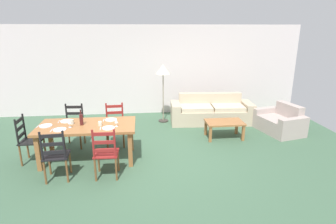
{
  "coord_description": "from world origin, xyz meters",
  "views": [
    {
      "loc": [
        -0.19,
        -5.19,
        2.56
      ],
      "look_at": [
        0.42,
        0.77,
        0.75
      ],
      "focal_mm": 29.32,
      "sensor_mm": 36.0,
      "label": 1
    }
  ],
  "objects_px": {
    "dining_table": "(87,129)",
    "dining_chair_head_west": "(28,140)",
    "coffee_cup_primary": "(100,124)",
    "coffee_cup_secondary": "(72,122)",
    "standing_lamp": "(163,73)",
    "dining_chair_far_right": "(115,125)",
    "armchair_upholstered": "(281,122)",
    "coffee_table": "(224,124)",
    "dining_chair_near_right": "(106,153)",
    "couch": "(211,112)",
    "dining_chair_near_left": "(56,155)",
    "wine_glass_near_left": "(70,122)",
    "wine_glass_near_right": "(116,121)",
    "dining_chair_far_left": "(74,126)",
    "wine_bottle": "(81,119)"
  },
  "relations": [
    {
      "from": "wine_bottle",
      "to": "wine_glass_near_left",
      "type": "xyz_separation_m",
      "value": [
        -0.2,
        -0.12,
        -0.01
      ]
    },
    {
      "from": "dining_table",
      "to": "coffee_cup_secondary",
      "type": "height_order",
      "value": "coffee_cup_secondary"
    },
    {
      "from": "dining_chair_far_left",
      "to": "standing_lamp",
      "type": "relative_size",
      "value": 0.59
    },
    {
      "from": "wine_glass_near_right",
      "to": "coffee_cup_primary",
      "type": "distance_m",
      "value": 0.34
    },
    {
      "from": "coffee_cup_primary",
      "to": "standing_lamp",
      "type": "relative_size",
      "value": 0.05
    },
    {
      "from": "dining_chair_near_left",
      "to": "dining_chair_head_west",
      "type": "relative_size",
      "value": 1.0
    },
    {
      "from": "dining_table",
      "to": "dining_chair_far_left",
      "type": "height_order",
      "value": "dining_chair_far_left"
    },
    {
      "from": "dining_chair_far_right",
      "to": "wine_glass_near_left",
      "type": "distance_m",
      "value": 1.21
    },
    {
      "from": "dining_chair_far_right",
      "to": "standing_lamp",
      "type": "bearing_deg",
      "value": 51.2
    },
    {
      "from": "dining_chair_near_right",
      "to": "armchair_upholstered",
      "type": "relative_size",
      "value": 0.73
    },
    {
      "from": "dining_table",
      "to": "couch",
      "type": "relative_size",
      "value": 0.82
    },
    {
      "from": "wine_glass_near_left",
      "to": "standing_lamp",
      "type": "height_order",
      "value": "standing_lamp"
    },
    {
      "from": "dining_chair_head_west",
      "to": "wine_glass_near_right",
      "type": "distance_m",
      "value": 1.79
    },
    {
      "from": "standing_lamp",
      "to": "wine_glass_near_left",
      "type": "bearing_deg",
      "value": -130.07
    },
    {
      "from": "dining_table",
      "to": "armchair_upholstered",
      "type": "bearing_deg",
      "value": 13.59
    },
    {
      "from": "dining_table",
      "to": "dining_chair_far_left",
      "type": "xyz_separation_m",
      "value": [
        -0.44,
        0.76,
        -0.19
      ]
    },
    {
      "from": "dining_chair_near_left",
      "to": "wine_glass_near_left",
      "type": "height_order",
      "value": "dining_chair_near_left"
    },
    {
      "from": "wine_glass_near_right",
      "to": "standing_lamp",
      "type": "distance_m",
      "value": 2.72
    },
    {
      "from": "wine_glass_near_left",
      "to": "wine_glass_near_right",
      "type": "bearing_deg",
      "value": -2.46
    },
    {
      "from": "dining_chair_far_right",
      "to": "wine_bottle",
      "type": "height_order",
      "value": "wine_bottle"
    },
    {
      "from": "coffee_table",
      "to": "coffee_cup_secondary",
      "type": "bearing_deg",
      "value": -166.96
    },
    {
      "from": "coffee_cup_primary",
      "to": "coffee_table",
      "type": "height_order",
      "value": "coffee_cup_primary"
    },
    {
      "from": "wine_glass_near_left",
      "to": "dining_chair_far_right",
      "type": "bearing_deg",
      "value": 47.75
    },
    {
      "from": "dining_chair_head_west",
      "to": "standing_lamp",
      "type": "height_order",
      "value": "standing_lamp"
    },
    {
      "from": "dining_chair_head_west",
      "to": "coffee_cup_primary",
      "type": "xyz_separation_m",
      "value": [
        1.42,
        -0.1,
        0.32
      ]
    },
    {
      "from": "dining_chair_near_right",
      "to": "couch",
      "type": "relative_size",
      "value": 0.41
    },
    {
      "from": "wine_bottle",
      "to": "armchair_upholstered",
      "type": "xyz_separation_m",
      "value": [
        4.77,
        1.13,
        -0.62
      ]
    },
    {
      "from": "dining_chair_far_right",
      "to": "coffee_table",
      "type": "height_order",
      "value": "dining_chair_far_right"
    },
    {
      "from": "dining_chair_near_right",
      "to": "wine_glass_near_right",
      "type": "relative_size",
      "value": 5.96
    },
    {
      "from": "dining_table",
      "to": "armchair_upholstered",
      "type": "distance_m",
      "value": 4.83
    },
    {
      "from": "dining_table",
      "to": "dining_chair_near_left",
      "type": "bearing_deg",
      "value": -118.48
    },
    {
      "from": "coffee_cup_secondary",
      "to": "coffee_table",
      "type": "xyz_separation_m",
      "value": [
        3.38,
        0.78,
        -0.44
      ]
    },
    {
      "from": "dining_table",
      "to": "coffee_cup_secondary",
      "type": "xyz_separation_m",
      "value": [
        -0.3,
        0.08,
        0.13
      ]
    },
    {
      "from": "wine_glass_near_right",
      "to": "couch",
      "type": "distance_m",
      "value": 3.38
    },
    {
      "from": "dining_table",
      "to": "dining_chair_head_west",
      "type": "xyz_separation_m",
      "value": [
        -1.15,
        0.02,
        -0.19
      ]
    },
    {
      "from": "dining_chair_near_right",
      "to": "dining_chair_near_left",
      "type": "bearing_deg",
      "value": 179.79
    },
    {
      "from": "coffee_cup_secondary",
      "to": "standing_lamp",
      "type": "distance_m",
      "value": 3.03
    },
    {
      "from": "coffee_cup_secondary",
      "to": "standing_lamp",
      "type": "bearing_deg",
      "value": 47.36
    },
    {
      "from": "wine_glass_near_left",
      "to": "armchair_upholstered",
      "type": "relative_size",
      "value": 0.12
    },
    {
      "from": "dining_chair_near_left",
      "to": "dining_chair_head_west",
      "type": "xyz_separation_m",
      "value": [
        -0.74,
        0.78,
        0.0
      ]
    },
    {
      "from": "dining_chair_near_left",
      "to": "standing_lamp",
      "type": "height_order",
      "value": "standing_lamp"
    },
    {
      "from": "coffee_cup_primary",
      "to": "coffee_cup_secondary",
      "type": "bearing_deg",
      "value": 163.34
    },
    {
      "from": "dining_chair_near_right",
      "to": "wine_bottle",
      "type": "bearing_deg",
      "value": 124.84
    },
    {
      "from": "dining_chair_far_left",
      "to": "standing_lamp",
      "type": "distance_m",
      "value": 2.78
    },
    {
      "from": "dining_chair_far_left",
      "to": "dining_chair_near_right",
      "type": "bearing_deg",
      "value": -60.12
    },
    {
      "from": "dining_chair_far_right",
      "to": "coffee_cup_primary",
      "type": "bearing_deg",
      "value": -104.07
    },
    {
      "from": "dining_chair_near_left",
      "to": "dining_chair_far_left",
      "type": "bearing_deg",
      "value": 90.91
    },
    {
      "from": "couch",
      "to": "dining_chair_far_left",
      "type": "bearing_deg",
      "value": -159.39
    },
    {
      "from": "dining_chair_near_right",
      "to": "armchair_upholstered",
      "type": "height_order",
      "value": "dining_chair_near_right"
    },
    {
      "from": "dining_table",
      "to": "standing_lamp",
      "type": "bearing_deg",
      "value": 52.9
    }
  ]
}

